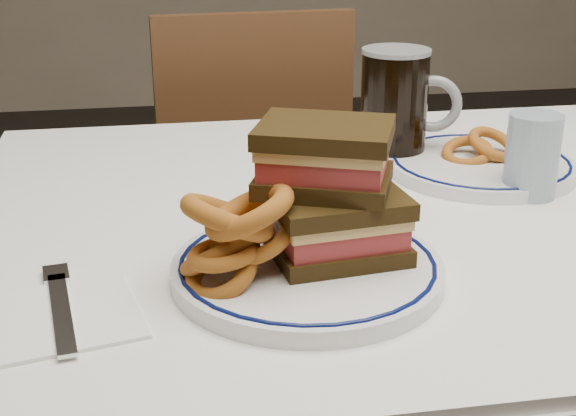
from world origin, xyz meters
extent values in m
cube|color=silver|center=(0.00, 0.00, 0.73)|extent=(1.26, 0.86, 0.03)
cylinder|color=#4A2717|center=(-0.54, 0.34, 0.35)|extent=(0.06, 0.06, 0.71)
cube|color=silver|center=(0.00, 0.43, 0.65)|extent=(1.26, 0.01, 0.17)
cube|color=#4A2717|center=(-0.18, 0.88, 0.42)|extent=(0.44, 0.44, 0.04)
cylinder|color=#4A2717|center=(-0.02, 1.07, 0.20)|extent=(0.04, 0.04, 0.40)
cylinder|color=#4A2717|center=(0.00, 0.71, 0.20)|extent=(0.04, 0.04, 0.40)
cylinder|color=#4A2717|center=(-0.37, 1.04, 0.20)|extent=(0.04, 0.04, 0.40)
cylinder|color=#4A2717|center=(-0.35, 0.69, 0.20)|extent=(0.04, 0.04, 0.40)
cube|color=#4A2717|center=(-0.17, 0.69, 0.67)|extent=(0.42, 0.06, 0.45)
cylinder|color=white|center=(-0.23, -0.19, 0.76)|extent=(0.28, 0.28, 0.02)
torus|color=#091248|center=(-0.23, -0.19, 0.77)|extent=(0.27, 0.27, 0.01)
cube|color=black|center=(-0.20, -0.18, 0.78)|extent=(0.15, 0.12, 0.02)
cube|color=#AC3132|center=(-0.20, -0.18, 0.80)|extent=(0.13, 0.11, 0.02)
cube|color=tan|center=(-0.20, -0.18, 0.81)|extent=(0.14, 0.12, 0.01)
cube|color=black|center=(-0.20, -0.18, 0.83)|extent=(0.15, 0.12, 0.02)
cube|color=black|center=(-0.21, -0.16, 0.85)|extent=(0.16, 0.15, 0.02)
cube|color=#AC3132|center=(-0.21, -0.16, 0.87)|extent=(0.15, 0.14, 0.02)
cube|color=tan|center=(-0.21, -0.16, 0.88)|extent=(0.16, 0.14, 0.01)
cube|color=black|center=(-0.21, -0.16, 0.90)|extent=(0.16, 0.15, 0.02)
torus|color=brown|center=(-0.33, -0.22, 0.78)|extent=(0.08, 0.08, 0.06)
torus|color=brown|center=(-0.32, -0.19, 0.79)|extent=(0.11, 0.09, 0.09)
torus|color=brown|center=(-0.32, -0.22, 0.80)|extent=(0.08, 0.07, 0.03)
torus|color=brown|center=(-0.29, -0.20, 0.81)|extent=(0.10, 0.09, 0.06)
torus|color=brown|center=(-0.31, -0.18, 0.82)|extent=(0.09, 0.09, 0.06)
torus|color=brown|center=(-0.32, -0.20, 0.83)|extent=(0.11, 0.10, 0.08)
torus|color=brown|center=(-0.30, -0.21, 0.84)|extent=(0.10, 0.10, 0.07)
cylinder|color=silver|center=(-0.26, -0.09, 0.78)|extent=(0.05, 0.05, 0.03)
cylinder|color=#8A0D02|center=(-0.26, -0.09, 0.79)|extent=(0.04, 0.04, 0.01)
cylinder|color=black|center=(-0.04, 0.18, 0.83)|extent=(0.10, 0.10, 0.16)
cylinder|color=gray|center=(-0.04, 0.18, 0.91)|extent=(0.10, 0.10, 0.01)
torus|color=gray|center=(0.02, 0.16, 0.84)|extent=(0.09, 0.04, 0.08)
cylinder|color=#8EA4B7|center=(0.10, 0.00, 0.81)|extent=(0.07, 0.07, 0.11)
cylinder|color=white|center=(0.07, 0.10, 0.76)|extent=(0.26, 0.26, 0.02)
torus|color=#091248|center=(0.07, 0.10, 0.77)|extent=(0.25, 0.25, 0.00)
torus|color=brown|center=(0.06, 0.11, 0.78)|extent=(0.08, 0.07, 0.05)
torus|color=brown|center=(0.10, 0.11, 0.79)|extent=(0.08, 0.08, 0.06)
cube|color=white|center=(-0.48, -0.23, 0.75)|extent=(0.17, 0.17, 0.00)
cube|color=silver|center=(-0.48, -0.23, 0.76)|extent=(0.04, 0.16, 0.00)
cube|color=silver|center=(-0.49, -0.15, 0.76)|extent=(0.03, 0.04, 0.00)
camera|label=1|loc=(-0.38, -0.92, 1.13)|focal=50.00mm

